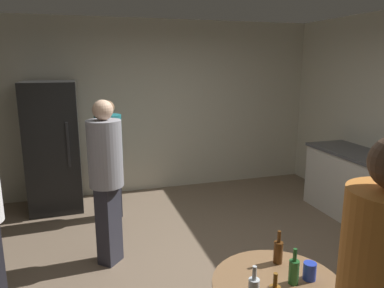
# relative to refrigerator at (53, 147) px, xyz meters

# --- Properties ---
(ground_plane) EXTENTS (5.20, 5.20, 0.10)m
(ground_plane) POSITION_rel_refrigerator_xyz_m (1.56, -2.20, -0.95)
(ground_plane) COLOR #7A6651
(wall_back) EXTENTS (5.32, 0.06, 2.70)m
(wall_back) POSITION_rel_refrigerator_xyz_m (1.56, 0.43, 0.45)
(wall_back) COLOR beige
(wall_back) RESTS_ON ground_plane
(refrigerator) EXTENTS (0.70, 0.68, 1.80)m
(refrigerator) POSITION_rel_refrigerator_xyz_m (0.00, 0.00, 0.00)
(refrigerator) COLOR black
(refrigerator) RESTS_ON ground_plane
(kitchen_counter) EXTENTS (0.64, 1.92, 0.90)m
(kitchen_counter) POSITION_rel_refrigerator_xyz_m (3.84, -1.74, -0.45)
(kitchen_counter) COLOR beige
(kitchen_counter) RESTS_ON ground_plane
(kettle) EXTENTS (0.24, 0.17, 0.18)m
(kettle) POSITION_rel_refrigerator_xyz_m (3.80, -1.95, 0.07)
(kettle) COLOR #B2B2B7
(kettle) RESTS_ON kitchen_counter
(beer_bottle_brown) EXTENTS (0.06, 0.06, 0.23)m
(beer_bottle_brown) POSITION_rel_refrigerator_xyz_m (1.60, -3.31, -0.08)
(beer_bottle_brown) COLOR #593314
(beer_bottle_brown) RESTS_ON foreground_table
(beer_bottle_green) EXTENTS (0.06, 0.06, 0.23)m
(beer_bottle_green) POSITION_rel_refrigerator_xyz_m (1.57, -3.55, -0.08)
(beer_bottle_green) COLOR #26662D
(beer_bottle_green) RESTS_ON foreground_table
(plastic_cup_blue) EXTENTS (0.08, 0.08, 0.11)m
(plastic_cup_blue) POSITION_rel_refrigerator_xyz_m (1.69, -3.54, -0.11)
(plastic_cup_blue) COLOR blue
(plastic_cup_blue) RESTS_ON foreground_table
(person_in_teal_shirt) EXTENTS (0.43, 0.43, 1.58)m
(person_in_teal_shirt) POSITION_rel_refrigerator_xyz_m (0.72, -0.55, 0.02)
(person_in_teal_shirt) COLOR #2D2D38
(person_in_teal_shirt) RESTS_ON ground_plane
(person_in_gray_shirt) EXTENTS (0.48, 0.48, 1.70)m
(person_in_gray_shirt) POSITION_rel_refrigerator_xyz_m (0.60, -1.70, 0.10)
(person_in_gray_shirt) COLOR #2D2D38
(person_in_gray_shirt) RESTS_ON ground_plane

